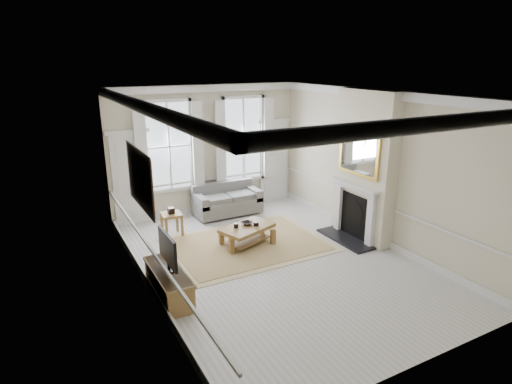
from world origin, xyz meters
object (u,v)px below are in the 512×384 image
sofa (226,201)px  coffee_table (247,230)px  side_table (172,218)px  tv_stand (169,283)px

sofa → coffee_table: size_ratio=1.30×
side_table → coffee_table: 1.87m
coffee_table → tv_stand: tv_stand is taller
sofa → coffee_table: bearing=-101.8°
tv_stand → sofa: bearing=51.9°
sofa → tv_stand: bearing=-128.1°
sofa → coffee_table: (-0.43, -2.07, 0.01)m
side_table → tv_stand: (-0.89, -2.63, -0.19)m
side_table → coffee_table: bearing=-45.0°
coffee_table → tv_stand: size_ratio=0.94×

